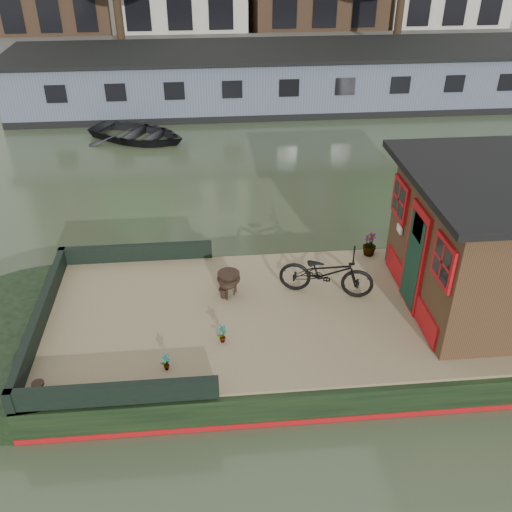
{
  "coord_description": "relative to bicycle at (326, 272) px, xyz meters",
  "views": [
    {
      "loc": [
        -3.02,
        -7.89,
        6.74
      ],
      "look_at": [
        -2.24,
        0.5,
        1.5
      ],
      "focal_mm": 40.0,
      "sensor_mm": 36.0,
      "label": 1
    }
  ],
  "objects": [
    {
      "name": "ground",
      "position": [
        0.98,
        -0.46,
        -1.1
      ],
      "size": [
        120.0,
        120.0,
        0.0
      ],
      "primitive_type": "plane",
      "color": "#2D3622",
      "rests_on": "ground"
    },
    {
      "name": "houseboat_hull",
      "position": [
        -0.36,
        -0.46,
        -0.82
      ],
      "size": [
        14.01,
        4.02,
        0.6
      ],
      "color": "black",
      "rests_on": "ground"
    },
    {
      "name": "houseboat_deck",
      "position": [
        0.98,
        -0.46,
        -0.47
      ],
      "size": [
        11.8,
        3.8,
        0.05
      ],
      "primitive_type": "cube",
      "color": "olive",
      "rests_on": "houseboat_hull"
    },
    {
      "name": "bow_bulwark",
      "position": [
        -4.09,
        -0.46,
        -0.27
      ],
      "size": [
        3.0,
        4.0,
        0.35
      ],
      "color": "black",
      "rests_on": "houseboat_deck"
    },
    {
      "name": "bicycle",
      "position": [
        0.0,
        0.0,
        0.0
      ],
      "size": [
        1.8,
        1.05,
        0.89
      ],
      "primitive_type": "imported",
      "rotation": [
        0.0,
        0.0,
        1.28
      ],
      "color": "black",
      "rests_on": "houseboat_deck"
    },
    {
      "name": "potted_plant_a",
      "position": [
        -1.93,
        -1.2,
        -0.28
      ],
      "size": [
        0.21,
        0.21,
        0.33
      ],
      "primitive_type": "imported",
      "rotation": [
        0.0,
        0.0,
        0.76
      ],
      "color": "#96462B",
      "rests_on": "houseboat_deck"
    },
    {
      "name": "potted_plant_d",
      "position": [
        1.15,
        1.24,
        -0.2
      ],
      "size": [
        0.32,
        0.32,
        0.49
      ],
      "primitive_type": "imported",
      "rotation": [
        0.0,
        0.0,
        4.89
      ],
      "color": "brown",
      "rests_on": "houseboat_deck"
    },
    {
      "name": "potted_plant_e",
      "position": [
        -2.81,
        -1.76,
        -0.3
      ],
      "size": [
        0.19,
        0.18,
        0.29
      ],
      "primitive_type": "imported",
      "rotation": [
        0.0,
        0.0,
        0.62
      ],
      "color": "#A3602F",
      "rests_on": "houseboat_deck"
    },
    {
      "name": "brazier_front",
      "position": [
        -1.77,
        0.05,
        -0.25
      ],
      "size": [
        0.45,
        0.45,
        0.4
      ],
      "primitive_type": null,
      "rotation": [
        0.0,
        0.0,
        0.27
      ],
      "color": "black",
      "rests_on": "houseboat_deck"
    },
    {
      "name": "brazier_rear",
      "position": [
        -1.75,
        0.14,
        -0.22
      ],
      "size": [
        0.42,
        0.42,
        0.46
      ],
      "primitive_type": null,
      "rotation": [
        0.0,
        0.0,
        0.0
      ],
      "color": "black",
      "rests_on": "houseboat_deck"
    },
    {
      "name": "bollard_port",
      "position": [
        -1.85,
        0.03,
        -0.35
      ],
      "size": [
        0.17,
        0.17,
        0.2
      ],
      "primitive_type": "cylinder",
      "color": "black",
      "rests_on": "houseboat_deck"
    },
    {
      "name": "bollard_stbd",
      "position": [
        -4.62,
        -2.1,
        -0.34
      ],
      "size": [
        0.18,
        0.18,
        0.21
      ],
      "primitive_type": "cylinder",
      "color": "black",
      "rests_on": "houseboat_deck"
    },
    {
      "name": "dinghy",
      "position": [
        -4.26,
        10.11,
        -0.75
      ],
      "size": [
        4.1,
        3.7,
        0.7
      ],
      "primitive_type": "imported",
      "rotation": [
        0.0,
        0.0,
        1.08
      ],
      "color": "black",
      "rests_on": "ground"
    },
    {
      "name": "far_houseboat",
      "position": [
        0.98,
        13.54,
        -0.13
      ],
      "size": [
        20.4,
        4.4,
        2.11
      ],
      "color": "#4F5769",
      "rests_on": "ground"
    },
    {
      "name": "quay",
      "position": [
        0.98,
        20.04,
        -0.65
      ],
      "size": [
        60.0,
        6.0,
        0.9
      ],
      "primitive_type": "cube",
      "color": "#47443F",
      "rests_on": "ground"
    }
  ]
}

